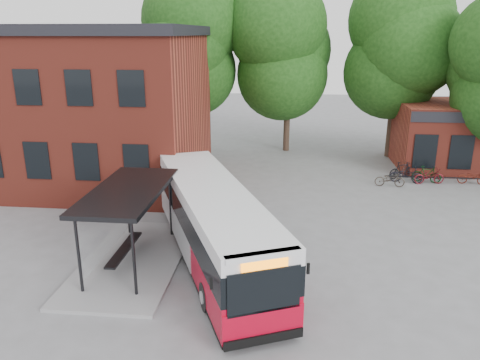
# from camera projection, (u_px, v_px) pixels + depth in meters

# --- Properties ---
(ground) EXTENTS (100.00, 100.00, 0.00)m
(ground) POSITION_uv_depth(u_px,v_px,m) (256.00, 255.00, 17.87)
(ground) COLOR slate
(station_building) EXTENTS (18.40, 10.40, 8.50)m
(station_building) POSITION_uv_depth(u_px,v_px,m) (38.00, 105.00, 26.41)
(station_building) COLOR maroon
(station_building) RESTS_ON ground
(bus_shelter) EXTENTS (3.60, 7.00, 2.90)m
(bus_shelter) POSITION_uv_depth(u_px,v_px,m) (130.00, 226.00, 16.93)
(bus_shelter) COLOR black
(bus_shelter) RESTS_ON ground
(bike_rail) EXTENTS (5.20, 0.10, 0.38)m
(bike_rail) POSITION_uv_depth(u_px,v_px,m) (432.00, 180.00, 26.40)
(bike_rail) COLOR black
(bike_rail) RESTS_ON ground
(tree_0) EXTENTS (7.92, 7.92, 11.00)m
(tree_0) POSITION_uv_depth(u_px,v_px,m) (186.00, 73.00, 31.99)
(tree_0) COLOR #163D10
(tree_0) RESTS_ON ground
(tree_1) EXTENTS (7.92, 7.92, 10.40)m
(tree_1) POSITION_uv_depth(u_px,v_px,m) (288.00, 77.00, 32.34)
(tree_1) COLOR #163D10
(tree_1) RESTS_ON ground
(tree_2) EXTENTS (7.92, 7.92, 11.00)m
(tree_2) POSITION_uv_depth(u_px,v_px,m) (395.00, 75.00, 30.62)
(tree_2) COLOR #163D10
(tree_2) RESTS_ON ground
(city_bus) EXTENTS (6.51, 11.15, 2.82)m
(city_bus) POSITION_uv_depth(u_px,v_px,m) (213.00, 225.00, 17.13)
(city_bus) COLOR #B2051E
(city_bus) RESTS_ON ground
(bicycle_0) EXTENTS (1.64, 0.66, 0.84)m
(bicycle_0) POSITION_uv_depth(u_px,v_px,m) (390.00, 179.00, 25.76)
(bicycle_0) COLOR #3B322B
(bicycle_0) RESTS_ON ground
(bicycle_1) EXTENTS (1.72, 1.11, 1.00)m
(bicycle_1) POSITION_uv_depth(u_px,v_px,m) (402.00, 170.00, 27.18)
(bicycle_1) COLOR black
(bicycle_1) RESTS_ON ground
(bicycle_2) EXTENTS (1.85, 0.91, 0.93)m
(bicycle_2) POSITION_uv_depth(u_px,v_px,m) (406.00, 175.00, 26.44)
(bicycle_2) COLOR black
(bicycle_2) RESTS_ON ground
(bicycle_3) EXTENTS (1.64, 0.81, 0.95)m
(bicycle_3) POSITION_uv_depth(u_px,v_px,m) (427.00, 174.00, 26.47)
(bicycle_3) COLOR black
(bicycle_3) RESTS_ON ground
(bicycle_4) EXTENTS (1.76, 0.84, 0.89)m
(bicycle_4) POSITION_uv_depth(u_px,v_px,m) (429.00, 176.00, 26.22)
(bicycle_4) COLOR #5B1118
(bicycle_4) RESTS_ON ground
(bicycle_6) EXTENTS (1.62, 0.74, 0.82)m
(bicycle_6) POSITION_uv_depth(u_px,v_px,m) (472.00, 177.00, 26.17)
(bicycle_6) COLOR #5C1E12
(bicycle_6) RESTS_ON ground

